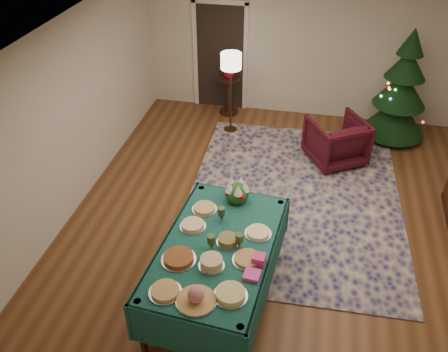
% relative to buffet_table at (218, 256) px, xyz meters
% --- Properties ---
extents(room_shell, '(7.00, 7.00, 7.00)m').
position_rel_buffet_table_xyz_m(room_shell, '(0.56, 1.46, 0.68)').
color(room_shell, '#593319').
rests_on(room_shell, ground).
extents(doorway, '(1.08, 0.04, 2.16)m').
position_rel_buffet_table_xyz_m(doorway, '(-1.04, 4.94, 0.43)').
color(doorway, black).
rests_on(doorway, ground).
extents(rug, '(3.32, 4.29, 0.02)m').
position_rel_buffet_table_xyz_m(rug, '(0.73, 2.15, -0.66)').
color(rug, '#18144D').
rests_on(rug, ground).
extents(buffet_table, '(1.43, 2.24, 0.83)m').
position_rel_buffet_table_xyz_m(buffet_table, '(0.00, 0.00, 0.00)').
color(buffet_table, black).
rests_on(buffet_table, ground).
extents(platter_0, '(0.34, 0.34, 0.05)m').
position_rel_buffet_table_xyz_m(platter_0, '(-0.36, -0.76, 0.19)').
color(platter_0, silver).
rests_on(platter_0, buffet_table).
extents(platter_1, '(0.40, 0.40, 0.18)m').
position_rel_buffet_table_xyz_m(platter_1, '(-0.03, -0.80, 0.23)').
color(platter_1, silver).
rests_on(platter_1, buffet_table).
extents(platter_2, '(0.35, 0.35, 0.07)m').
position_rel_buffet_table_xyz_m(platter_2, '(0.28, -0.67, 0.20)').
color(platter_2, silver).
rests_on(platter_2, buffet_table).
extents(platter_3, '(0.38, 0.38, 0.06)m').
position_rel_buffet_table_xyz_m(platter_3, '(-0.36, -0.30, 0.19)').
color(platter_3, silver).
rests_on(platter_3, buffet_table).
extents(platter_4, '(0.28, 0.28, 0.11)m').
position_rel_buffet_table_xyz_m(platter_4, '(0.01, -0.32, 0.22)').
color(platter_4, silver).
rests_on(platter_4, buffet_table).
extents(platter_5, '(0.33, 0.33, 0.05)m').
position_rel_buffet_table_xyz_m(platter_5, '(0.36, -0.15, 0.19)').
color(platter_5, silver).
rests_on(platter_5, buffet_table).
extents(platter_6, '(0.31, 0.31, 0.06)m').
position_rel_buffet_table_xyz_m(platter_6, '(-0.35, 0.25, 0.19)').
color(platter_6, silver).
rests_on(platter_6, buffet_table).
extents(platter_7, '(0.26, 0.26, 0.08)m').
position_rel_buffet_table_xyz_m(platter_7, '(0.10, 0.07, 0.20)').
color(platter_7, silver).
rests_on(platter_7, buffet_table).
extents(platter_8, '(0.31, 0.31, 0.05)m').
position_rel_buffet_table_xyz_m(platter_8, '(0.41, 0.28, 0.19)').
color(platter_8, silver).
rests_on(platter_8, buffet_table).
extents(platter_9, '(0.31, 0.31, 0.05)m').
position_rel_buffet_table_xyz_m(platter_9, '(-0.29, 0.58, 0.19)').
color(platter_9, silver).
rests_on(platter_9, buffet_table).
extents(goblet_0, '(0.09, 0.09, 0.19)m').
position_rel_buffet_table_xyz_m(goblet_0, '(-0.05, 0.42, 0.27)').
color(goblet_0, '#2D471E').
rests_on(goblet_0, buffet_table).
extents(goblet_1, '(0.09, 0.09, 0.19)m').
position_rel_buffet_table_xyz_m(goblet_1, '(0.24, 0.02, 0.27)').
color(goblet_1, '#2D471E').
rests_on(goblet_1, buffet_table).
extents(goblet_2, '(0.09, 0.09, 0.19)m').
position_rel_buffet_table_xyz_m(goblet_2, '(-0.05, -0.07, 0.27)').
color(goblet_2, '#2D471E').
rests_on(goblet_2, buffet_table).
extents(napkin_stack, '(0.18, 0.18, 0.04)m').
position_rel_buffet_table_xyz_m(napkin_stack, '(0.45, -0.37, 0.19)').
color(napkin_stack, '#F243AF').
rests_on(napkin_stack, buffet_table).
extents(gift_box, '(0.14, 0.14, 0.11)m').
position_rel_buffet_table_xyz_m(gift_box, '(0.49, -0.17, 0.22)').
color(gift_box, '#E63F7E').
rests_on(gift_box, buffet_table).
extents(centerpiece, '(0.30, 0.30, 0.34)m').
position_rel_buffet_table_xyz_m(centerpiece, '(0.07, 0.83, 0.31)').
color(centerpiece, '#1E4C1E').
rests_on(centerpiece, buffet_table).
extents(armchair, '(1.13, 1.11, 0.87)m').
position_rel_buffet_table_xyz_m(armchair, '(1.30, 3.31, -0.23)').
color(armchair, '#3E0D17').
rests_on(armchair, ground).
extents(floor_lamp, '(0.37, 0.37, 1.52)m').
position_rel_buffet_table_xyz_m(floor_lamp, '(-0.63, 3.97, 0.62)').
color(floor_lamp, '#A57F3F').
rests_on(floor_lamp, ground).
extents(side_table, '(0.42, 0.42, 0.75)m').
position_rel_buffet_table_xyz_m(side_table, '(-0.80, 4.66, -0.30)').
color(side_table, black).
rests_on(side_table, ground).
extents(potted_plant, '(0.25, 0.45, 0.25)m').
position_rel_buffet_table_xyz_m(potted_plant, '(-0.80, 4.66, 0.21)').
color(potted_plant, maroon).
rests_on(potted_plant, side_table).
extents(christmas_tree, '(1.42, 1.42, 2.04)m').
position_rel_buffet_table_xyz_m(christmas_tree, '(2.33, 4.36, 0.25)').
color(christmas_tree, black).
rests_on(christmas_tree, ground).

